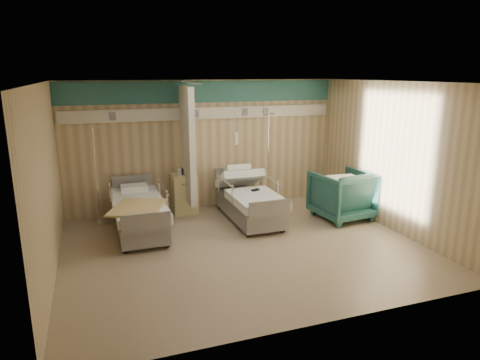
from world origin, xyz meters
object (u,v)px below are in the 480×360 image
bed_left (140,217)px  iv_stand_left (99,205)px  bed_right (249,205)px  bedside_cabinet (184,194)px  iv_stand_right (267,188)px  visitor_armchair (342,195)px

bed_left → iv_stand_left: (-0.70, 0.78, 0.08)m
bed_right → bedside_cabinet: bearing=142.0°
bed_right → iv_stand_left: 3.01m
bed_right → iv_stand_right: size_ratio=1.03×
bed_left → visitor_armchair: 4.09m
visitor_armchair → iv_stand_right: (-1.15, 1.23, -0.07)m
bed_right → iv_stand_left: iv_stand_left is taller
bedside_cabinet → iv_stand_right: size_ratio=0.40×
bed_left → visitor_armchair: size_ratio=1.97×
bed_right → iv_stand_right: 1.01m
iv_stand_right → bed_right: bearing=-134.6°
bed_left → iv_stand_left: iv_stand_left is taller
iv_stand_left → bed_right: bearing=-15.1°
bed_right → bed_left: size_ratio=1.00×
iv_stand_left → bedside_cabinet: bearing=3.8°
bedside_cabinet → iv_stand_left: 1.76m
bed_right → bedside_cabinet: 1.46m
bedside_cabinet → iv_stand_right: iv_stand_right is taller
iv_stand_right → iv_stand_left: 3.61m
bed_left → bedside_cabinet: bedside_cabinet is taller
bedside_cabinet → visitor_armchair: 3.32m
bed_left → bedside_cabinet: bearing=40.6°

